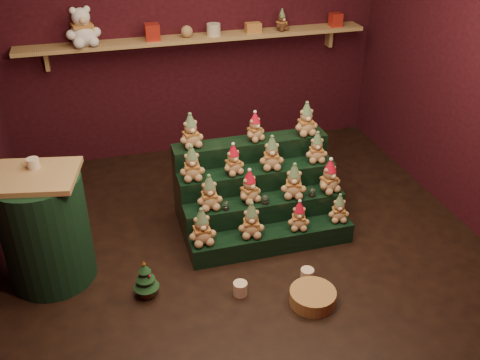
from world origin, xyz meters
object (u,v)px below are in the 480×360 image
object	(u,v)px
snow_globe_c	(312,192)
side_table	(45,228)
snow_globe_a	(226,206)
wicker_basket	(313,297)
brown_bear	(282,20)
snow_globe_b	(265,199)
mini_christmas_tree	(146,279)
white_bear	(81,21)
mug_right	(307,275)
riser_tier_front	(272,240)
mug_left	(240,289)

from	to	relation	value
snow_globe_c	side_table	bearing A→B (deg)	-179.41
snow_globe_a	wicker_basket	bearing A→B (deg)	-63.03
snow_globe_a	brown_bear	bearing A→B (deg)	58.51
snow_globe_b	wicker_basket	distance (m)	0.94
mini_christmas_tree	white_bear	distance (m)	2.61
mini_christmas_tree	brown_bear	bearing A→B (deg)	50.55
snow_globe_b	mug_right	world-z (taller)	snow_globe_b
riser_tier_front	side_table	distance (m)	1.81
mug_left	brown_bear	distance (m)	2.97
mug_left	mug_right	distance (m)	0.55
side_table	wicker_basket	bearing A→B (deg)	-13.09
white_bear	mug_left	bearing A→B (deg)	-79.85
riser_tier_front	mug_left	xyz separation A→B (m)	(-0.41, -0.47, -0.04)
snow_globe_a	white_bear	size ratio (longest dim) A/B	0.16
snow_globe_b	mug_right	xyz separation A→B (m)	(0.15, -0.62, -0.35)
mug_right	brown_bear	distance (m)	2.80
snow_globe_a	mini_christmas_tree	xyz separation A→B (m)	(-0.74, -0.45, -0.24)
mug_left	white_bear	bearing A→B (deg)	110.59
mug_right	white_bear	world-z (taller)	white_bear
riser_tier_front	mini_christmas_tree	world-z (taller)	mini_christmas_tree
brown_bear	mug_right	bearing A→B (deg)	-125.86
mug_right	white_bear	size ratio (longest dim) A/B	0.23
snow_globe_a	mini_christmas_tree	size ratio (longest dim) A/B	0.23
riser_tier_front	mug_left	bearing A→B (deg)	-131.33
mini_christmas_tree	white_bear	size ratio (longest dim) A/B	0.71
side_table	mini_christmas_tree	xyz separation A→B (m)	(0.67, -0.43, -0.30)
mug_left	white_bear	distance (m)	2.95
riser_tier_front	snow_globe_b	distance (m)	0.35
mini_christmas_tree	mug_right	xyz separation A→B (m)	(1.23, -0.17, -0.11)
mug_right	brown_bear	xyz separation A→B (m)	(0.58, 2.37, 1.38)
snow_globe_a	mini_christmas_tree	bearing A→B (deg)	-148.64
white_bear	snow_globe_b	bearing A→B (deg)	-63.97
mug_left	wicker_basket	distance (m)	0.55
snow_globe_a	mug_right	size ratio (longest dim) A/B	0.72
snow_globe_a	white_bear	distance (m)	2.30
snow_globe_a	white_bear	xyz separation A→B (m)	(-0.95, 1.75, 1.15)
snow_globe_c	side_table	xyz separation A→B (m)	(-2.18, -0.02, 0.06)
brown_bear	riser_tier_front	bearing A→B (deg)	-132.59
snow_globe_b	brown_bear	distance (m)	2.15
snow_globe_c	white_bear	size ratio (longest dim) A/B	0.17
side_table	brown_bear	world-z (taller)	brown_bear
mini_christmas_tree	white_bear	bearing A→B (deg)	95.44
white_bear	brown_bear	size ratio (longest dim) A/B	2.15
brown_bear	mug_left	bearing A→B (deg)	-137.47
white_bear	brown_bear	world-z (taller)	white_bear
snow_globe_b	wicker_basket	size ratio (longest dim) A/B	0.24
snow_globe_b	snow_globe_c	xyz separation A→B (m)	(0.42, 0.00, -0.00)
snow_globe_c	white_bear	bearing A→B (deg)	134.43
mug_left	riser_tier_front	bearing A→B (deg)	48.67
snow_globe_a	white_bear	world-z (taller)	white_bear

